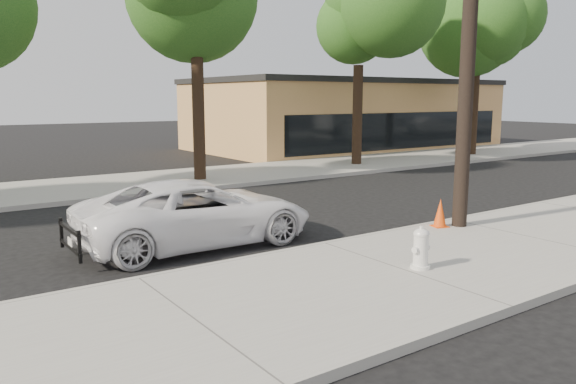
% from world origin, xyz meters
% --- Properties ---
extents(ground, '(120.00, 120.00, 0.00)m').
position_xyz_m(ground, '(0.00, 0.00, 0.00)').
color(ground, black).
rests_on(ground, ground).
extents(near_sidewalk, '(90.00, 4.40, 0.15)m').
position_xyz_m(near_sidewalk, '(0.00, -4.30, 0.07)').
color(near_sidewalk, gray).
rests_on(near_sidewalk, ground).
extents(far_sidewalk, '(90.00, 5.00, 0.15)m').
position_xyz_m(far_sidewalk, '(0.00, 8.50, 0.07)').
color(far_sidewalk, gray).
rests_on(far_sidewalk, ground).
extents(curb_near, '(90.00, 0.12, 0.16)m').
position_xyz_m(curb_near, '(0.00, -2.10, 0.07)').
color(curb_near, '#9E9B93').
rests_on(curb_near, ground).
extents(building_main, '(18.00, 10.00, 4.00)m').
position_xyz_m(building_main, '(16.00, 16.00, 2.00)').
color(building_main, tan).
rests_on(building_main, ground).
extents(utility_pole, '(1.40, 0.34, 9.00)m').
position_xyz_m(utility_pole, '(3.60, -2.70, 4.70)').
color(utility_pole, black).
rests_on(utility_pole, near_sidewalk).
extents(tree_d, '(4.50, 4.35, 8.75)m').
position_xyz_m(tree_d, '(10.20, 7.95, 6.37)').
color(tree_d, black).
rests_on(tree_d, far_sidewalk).
extents(tree_e, '(4.80, 4.65, 9.25)m').
position_xyz_m(tree_e, '(18.21, 7.74, 6.70)').
color(tree_e, black).
rests_on(tree_e, far_sidewalk).
extents(police_cruiser, '(5.13, 2.45, 1.41)m').
position_xyz_m(police_cruiser, '(-1.97, -0.22, 0.71)').
color(police_cruiser, white).
rests_on(police_cruiser, ground).
extents(fire_hydrant, '(0.38, 0.35, 0.72)m').
position_xyz_m(fire_hydrant, '(0.29, -4.47, 0.50)').
color(fire_hydrant, white).
rests_on(fire_hydrant, near_sidewalk).
extents(traffic_cone, '(0.43, 0.43, 0.66)m').
position_xyz_m(traffic_cone, '(3.15, -2.50, 0.47)').
color(traffic_cone, '#EA480C').
rests_on(traffic_cone, near_sidewalk).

